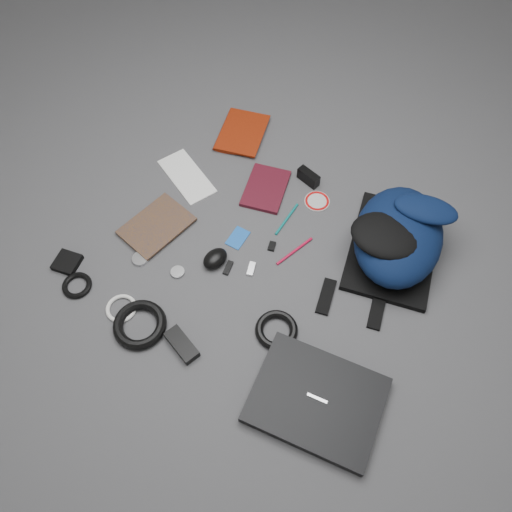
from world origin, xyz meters
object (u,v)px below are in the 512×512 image
Objects in this scene: pouch at (67,262)px; dvd_case at (266,188)px; laptop at (317,400)px; power_brick at (182,345)px; comic_book at (141,213)px; textbook_red at (221,129)px; backpack at (398,236)px; compact_camera at (308,177)px; mouse at (215,259)px.

dvd_case is at bearing 63.40° from pouch.
power_brick is at bearing -179.13° from laptop.
comic_book is 1.16× the size of dvd_case.
textbook_red is (-0.90, 0.65, -0.01)m from laptop.
textbook_red is 0.49m from comic_book.
comic_book is 0.30m from pouch.
backpack is 0.77m from power_brick.
compact_camera is (0.10, 0.13, 0.02)m from dvd_case.
textbook_red is 0.42m from compact_camera.
compact_camera reaches higher than mouse.
compact_camera is (-0.48, 0.65, 0.01)m from laptop.
backpack is 0.60m from mouse.
compact_camera is at bearing 112.29° from laptop.
power_brick is at bearing 2.40° from pouch.
backpack is at bearing -14.97° from dvd_case.
dvd_case is (0.28, 0.36, -0.00)m from comic_book.
dvd_case is 2.52× the size of pouch.
laptop is 0.43m from power_brick.
backpack is 1.92× the size of textbook_red.
laptop is 0.88m from comic_book.
pouch is (-0.01, -0.78, -0.00)m from textbook_red.
dvd_case is at bearing 104.93° from mouse.
compact_camera is at bearing -22.19° from textbook_red.
textbook_red is 1.92× the size of power_brick.
comic_book is 0.62m from compact_camera.
backpack is at bearing 40.81° from pouch.
comic_book is at bearing -171.91° from mouse.
backpack is 1.89× the size of comic_book.
textbook_red is at bearing 98.85° from comic_book.
mouse is at bearing -102.36° from dvd_case.
backpack is at bearing 48.35° from mouse.
laptop is at bearing -6.16° from comic_book.
backpack is 3.69× the size of power_brick.
pouch is at bearing -112.97° from textbook_red.
mouse is (-0.53, 0.18, 0.01)m from laptop.
power_brick reaches higher than textbook_red.
laptop reaches higher than dvd_case.
compact_camera is at bearing 30.67° from dvd_case.
pouch is (-0.05, -0.30, 0.00)m from comic_book.
laptop is (0.09, -0.58, -0.07)m from backpack.
pouch is at bearing -135.24° from mouse.
backpack is 5.07× the size of compact_camera.
power_brick is (-0.41, -0.11, -0.00)m from laptop.
laptop is at bearing -101.56° from backpack.
laptop is 0.92m from pouch.
power_brick is 1.50× the size of pouch.
backpack reaches higher than power_brick.
textbook_red is 0.79m from pouch.
dvd_case is 1.68× the size of power_brick.
power_brick is (0.11, -0.29, -0.01)m from mouse.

